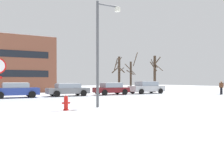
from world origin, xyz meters
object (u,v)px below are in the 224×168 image
(parked_car_blue, at_px, (15,90))
(pedestrian_crossing, at_px, (221,87))
(parked_car_gray, at_px, (68,89))
(parked_car_silver, at_px, (147,87))
(fire_hydrant, at_px, (66,102))
(street_lamp, at_px, (101,44))
(parked_car_maroon, at_px, (111,88))

(parked_car_blue, xyz_separation_m, pedestrian_crossing, (21.75, -5.56, 0.19))
(parked_car_gray, xyz_separation_m, parked_car_silver, (10.19, 0.13, 0.08))
(parked_car_blue, bearing_deg, parked_car_silver, 0.78)
(fire_hydrant, height_order, street_lamp, street_lamp)
(street_lamp, bearing_deg, fire_hydrant, -167.73)
(street_lamp, distance_m, pedestrian_crossing, 18.88)
(pedestrian_crossing, bearing_deg, street_lamp, -163.58)
(pedestrian_crossing, bearing_deg, fire_hydrant, -164.06)
(parked_car_blue, distance_m, pedestrian_crossing, 22.45)
(parked_car_silver, bearing_deg, parked_car_gray, -179.25)
(street_lamp, xyz_separation_m, parked_car_blue, (-3.85, 10.83, -3.09))
(parked_car_gray, bearing_deg, parked_car_maroon, -0.48)
(street_lamp, relative_size, parked_car_maroon, 1.60)
(fire_hydrant, height_order, parked_car_silver, parked_car_silver)
(street_lamp, bearing_deg, parked_car_silver, 43.98)
(parked_car_blue, distance_m, parked_car_gray, 5.10)
(parked_car_blue, height_order, parked_car_maroon, parked_car_blue)
(parked_car_silver, bearing_deg, parked_car_blue, -179.22)
(parked_car_maroon, height_order, parked_car_silver, parked_car_silver)
(street_lamp, bearing_deg, parked_car_blue, 109.57)
(parked_car_blue, height_order, parked_car_gray, parked_car_blue)
(parked_car_gray, relative_size, parked_car_silver, 0.97)
(street_lamp, height_order, parked_car_blue, street_lamp)
(street_lamp, distance_m, parked_car_maroon, 12.96)
(parked_car_blue, relative_size, pedestrian_crossing, 2.61)
(parked_car_blue, height_order, pedestrian_crossing, pedestrian_crossing)
(parked_car_maroon, bearing_deg, street_lamp, -120.28)
(street_lamp, relative_size, parked_car_silver, 1.42)
(parked_car_gray, relative_size, parked_car_maroon, 1.09)
(fire_hydrant, bearing_deg, parked_car_blue, 97.47)
(parked_car_gray, distance_m, pedestrian_crossing, 17.58)
(parked_car_maroon, xyz_separation_m, pedestrian_crossing, (11.56, -5.59, 0.21))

